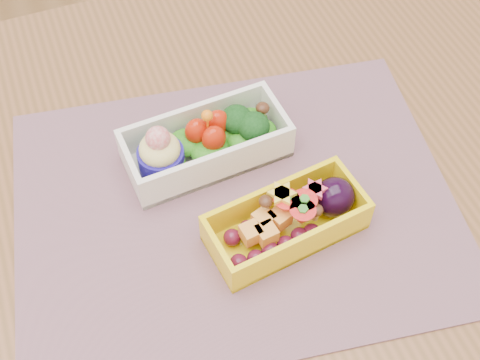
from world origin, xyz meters
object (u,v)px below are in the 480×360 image
object	(u,v)px
table	(195,249)
bento_white	(205,143)
placemat	(235,205)
bento_yellow	(290,220)

from	to	relation	value
table	bento_white	size ratio (longest dim) A/B	6.16
placemat	bento_white	bearing A→B (deg)	96.24
table	placemat	xyz separation A→B (m)	(0.05, -0.02, 0.10)
bento_white	table	bearing A→B (deg)	-127.45
table	bento_yellow	distance (m)	0.17
placemat	bento_yellow	size ratio (longest dim) A/B	2.76
table	bento_white	xyz separation A→B (m)	(0.04, 0.06, 0.13)
placemat	bento_white	size ratio (longest dim) A/B	2.53
table	bento_white	bearing A→B (deg)	55.80
bento_white	bento_yellow	world-z (taller)	bento_white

